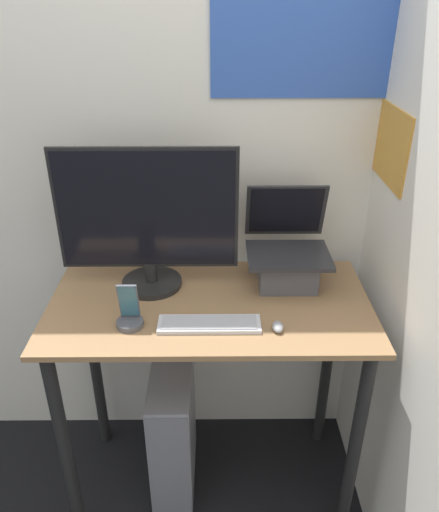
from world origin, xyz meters
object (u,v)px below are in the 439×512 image
Objects in this scene: keyboard at (210,324)px; cell_phone at (129,315)px; mouse at (278,327)px; computer_tower at (173,429)px; monitor at (148,222)px; laptop at (287,259)px.

cell_phone is at bearing 177.90° from keyboard.
mouse is at bearing -5.94° from keyboard.
keyboard is 0.59× the size of computer_tower.
monitor reaches higher than mouse.
monitor is 0.56m from mouse.
monitor is 10.97× the size of mouse.
cell_phone is (-0.53, -0.26, -0.06)m from laptop.
monitor is at bearing 147.00° from mouse.
keyboard is at bearing -50.18° from monitor.
monitor is at bearing 80.09° from cell_phone.
computer_tower is at bearing 152.51° from mouse.
mouse is (0.21, -0.02, 0.00)m from keyboard.
cell_phone is at bearing -121.08° from computer_tower.
monitor is 0.41m from keyboard.
cell_phone reaches higher than keyboard.
cell_phone is 0.27× the size of computer_tower.
monitor is at bearing 123.24° from computer_tower.
computer_tower is at bearing 58.92° from cell_phone.
cell_phone is at bearing -154.02° from laptop.
mouse is at bearing -27.49° from computer_tower.
laptop is 1.04× the size of keyboard.
monitor is 4.07× the size of cell_phone.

